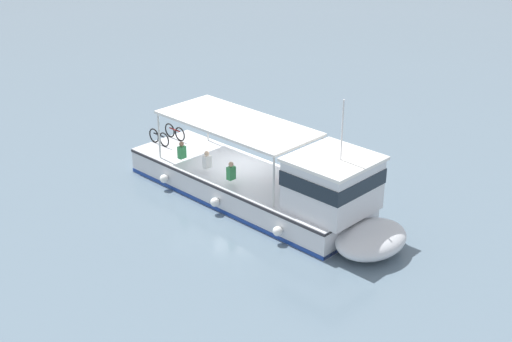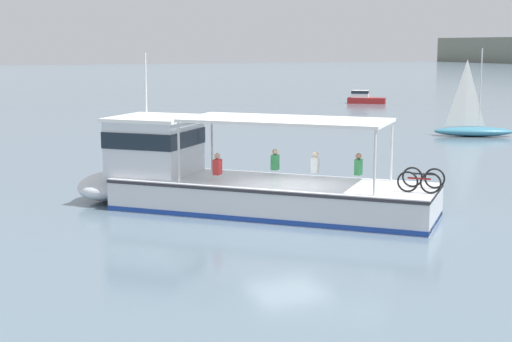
% 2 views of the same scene
% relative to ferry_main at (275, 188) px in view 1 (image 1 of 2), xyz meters
% --- Properties ---
extents(ground_plane, '(400.00, 400.00, 0.00)m').
position_rel_ferry_main_xyz_m(ground_plane, '(2.10, 1.28, -1.02)').
color(ground_plane, slate).
extents(ferry_main, '(10.94, 11.40, 5.32)m').
position_rel_ferry_main_xyz_m(ferry_main, '(0.00, 0.00, 0.00)').
color(ferry_main, silver).
rests_on(ferry_main, ground).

